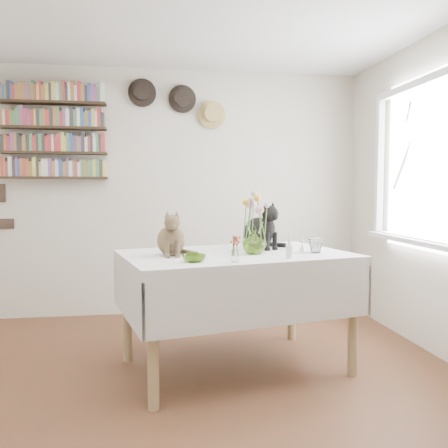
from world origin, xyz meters
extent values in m
cube|color=brown|center=(0.00, 0.00, -0.02)|extent=(4.04, 4.54, 0.04)
cube|color=beige|center=(0.00, 2.27, 1.25)|extent=(4.04, 0.04, 2.54)
cube|color=beige|center=(0.00, -2.27, 1.25)|extent=(4.04, 0.04, 2.54)
cube|color=white|center=(1.97, 0.80, 1.50)|extent=(0.01, 1.40, 1.20)
cube|color=white|center=(1.97, 0.80, 2.13)|extent=(0.06, 1.52, 0.06)
cube|color=white|center=(1.97, 0.80, 0.87)|extent=(0.06, 1.52, 0.06)
cube|color=white|center=(1.97, 1.53, 1.50)|extent=(0.06, 0.06, 1.20)
cube|color=white|center=(1.94, 0.80, 0.87)|extent=(0.12, 1.50, 0.04)
cube|color=white|center=(0.42, 0.62, 0.80)|extent=(1.75, 1.33, 0.07)
cylinder|color=tan|center=(-0.16, 0.05, 0.38)|extent=(0.07, 0.07, 0.77)
cylinder|color=tan|center=(1.20, 0.37, 0.38)|extent=(0.07, 0.07, 0.77)
cylinder|color=tan|center=(-0.35, 0.87, 0.38)|extent=(0.07, 0.07, 0.77)
cylinder|color=tan|center=(1.01, 1.19, 0.38)|extent=(0.07, 0.07, 0.77)
imported|color=#9FCC48|center=(0.54, 0.55, 0.92)|extent=(0.19, 0.19, 0.17)
imported|color=#9FCC48|center=(0.09, 0.25, 0.86)|extent=(0.15, 0.15, 0.05)
imported|color=white|center=(0.99, 0.55, 0.89)|extent=(0.12, 0.12, 0.10)
cylinder|color=white|center=(0.72, 0.31, 0.88)|extent=(0.04, 0.04, 0.09)
cylinder|color=white|center=(0.72, 0.31, 0.96)|extent=(0.02, 0.02, 0.07)
cylinder|color=white|center=(0.34, 0.21, 0.87)|extent=(0.05, 0.05, 0.07)
cone|color=white|center=(0.92, 0.63, 0.87)|extent=(0.05, 0.05, 0.06)
sphere|color=beige|center=(0.92, 0.63, 0.91)|extent=(0.03, 0.03, 0.03)
cylinder|color=#4C7233|center=(0.51, 0.56, 1.04)|extent=(0.01, 0.01, 0.30)
sphere|color=pink|center=(0.51, 0.56, 1.19)|extent=(0.07, 0.07, 0.07)
cylinder|color=#4C7233|center=(0.58, 0.53, 1.02)|extent=(0.01, 0.01, 0.26)
sphere|color=pink|center=(0.58, 0.53, 1.15)|extent=(0.06, 0.06, 0.06)
cylinder|color=#4C7233|center=(0.60, 0.58, 1.06)|extent=(0.01, 0.01, 0.34)
sphere|color=gold|center=(0.60, 0.58, 1.23)|extent=(0.06, 0.06, 0.06)
cylinder|color=#4C7233|center=(0.48, 0.59, 1.04)|extent=(0.01, 0.01, 0.31)
sphere|color=gold|center=(0.48, 0.59, 1.20)|extent=(0.05, 0.05, 0.05)
cylinder|color=#4C7233|center=(0.54, 0.60, 1.07)|extent=(0.01, 0.01, 0.37)
sphere|color=#999E93|center=(0.54, 0.60, 1.26)|extent=(0.04, 0.04, 0.04)
cylinder|color=#4C7233|center=(0.49, 0.52, 1.05)|extent=(0.01, 0.01, 0.33)
sphere|color=#999E93|center=(0.49, 0.52, 1.22)|extent=(0.04, 0.04, 0.04)
cylinder|color=#4C7233|center=(0.61, 0.51, 1.03)|extent=(0.01, 0.01, 0.29)
sphere|color=#999E93|center=(0.61, 0.51, 1.18)|extent=(0.04, 0.04, 0.04)
cube|color=#302214|center=(-1.10, 2.16, 1.40)|extent=(1.00, 0.16, 0.02)
cube|color=#302214|center=(-1.10, 2.16, 1.64)|extent=(1.00, 0.16, 0.02)
cube|color=#302214|center=(-1.10, 2.16, 1.88)|extent=(1.00, 0.16, 0.02)
cube|color=#302214|center=(-1.10, 2.16, 2.12)|extent=(1.00, 0.16, 0.02)
cylinder|color=black|center=(-0.25, 2.21, 2.25)|extent=(0.28, 0.02, 0.28)
cylinder|color=black|center=(-0.25, 2.17, 2.25)|extent=(0.16, 0.08, 0.16)
cylinder|color=black|center=(0.15, 2.21, 2.20)|extent=(0.28, 0.02, 0.28)
cylinder|color=black|center=(0.15, 2.17, 2.20)|extent=(0.16, 0.08, 0.16)
cylinder|color=tan|center=(0.45, 2.21, 2.05)|extent=(0.28, 0.02, 0.28)
cylinder|color=tan|center=(0.45, 2.17, 2.05)|extent=(0.16, 0.08, 0.16)
cube|color=#38281E|center=(-1.60, 2.23, 0.95)|extent=(0.18, 0.02, 0.10)
camera|label=1|loc=(-0.16, -2.67, 1.28)|focal=38.00mm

